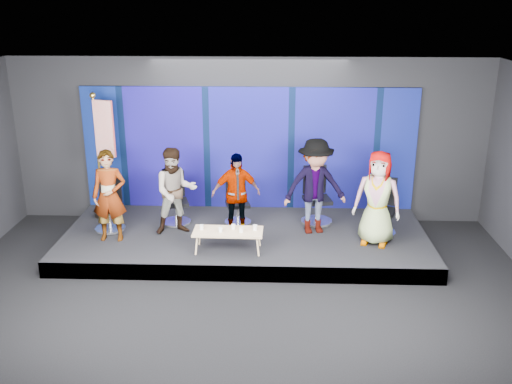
% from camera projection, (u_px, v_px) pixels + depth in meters
% --- Properties ---
extents(ground, '(10.00, 10.00, 0.00)m').
position_uv_depth(ground, '(237.00, 313.00, 8.83)').
color(ground, black).
rests_on(ground, ground).
extents(room_walls, '(10.02, 8.02, 3.51)m').
position_uv_depth(room_walls, '(235.00, 162.00, 8.04)').
color(room_walls, black).
rests_on(room_walls, ground).
extents(riser, '(7.00, 3.00, 0.30)m').
position_uv_depth(riser, '(246.00, 239.00, 11.15)').
color(riser, black).
rests_on(riser, ground).
extents(backdrop, '(7.00, 0.08, 2.60)m').
position_uv_depth(backdrop, '(249.00, 149.00, 12.05)').
color(backdrop, '#071D53').
rests_on(backdrop, riser).
extents(chair_a, '(0.62, 0.62, 1.07)m').
position_uv_depth(chair_a, '(110.00, 213.00, 11.12)').
color(chair_a, silver).
rests_on(chair_a, riser).
extents(panelist_a, '(0.64, 0.44, 1.73)m').
position_uv_depth(panelist_a, '(109.00, 196.00, 10.50)').
color(panelist_a, black).
rests_on(panelist_a, riser).
extents(chair_b, '(0.73, 0.73, 1.04)m').
position_uv_depth(chair_b, '(176.00, 207.00, 11.45)').
color(chair_b, silver).
rests_on(chair_b, riser).
extents(panelist_b, '(0.97, 0.85, 1.69)m').
position_uv_depth(panelist_b, '(175.00, 191.00, 10.82)').
color(panelist_b, black).
rests_on(panelist_b, riser).
extents(chair_c, '(0.67, 0.67, 0.98)m').
position_uv_depth(chair_c, '(237.00, 208.00, 11.45)').
color(chair_c, silver).
rests_on(chair_c, riser).
extents(panelist_c, '(1.00, 0.60, 1.59)m').
position_uv_depth(panelist_c, '(236.00, 194.00, 10.82)').
color(panelist_c, black).
rests_on(panelist_c, riser).
extents(chair_d, '(0.76, 0.76, 1.15)m').
position_uv_depth(chair_d, '(316.00, 205.00, 11.47)').
color(chair_d, silver).
rests_on(chair_d, riser).
extents(panelist_d, '(1.31, 0.90, 1.86)m').
position_uv_depth(panelist_d, '(315.00, 186.00, 10.82)').
color(panelist_d, black).
rests_on(panelist_d, riser).
extents(chair_e, '(0.78, 0.78, 1.09)m').
position_uv_depth(chair_e, '(381.00, 216.00, 10.94)').
color(chair_e, silver).
rests_on(chair_e, riser).
extents(panelist_e, '(1.00, 0.81, 1.76)m').
position_uv_depth(panelist_e, '(377.00, 198.00, 10.33)').
color(panelist_e, black).
rests_on(panelist_e, riser).
extents(coffee_table, '(1.25, 0.55, 0.38)m').
position_uv_depth(coffee_table, '(228.00, 232.00, 10.19)').
color(coffee_table, tan).
rests_on(coffee_table, riser).
extents(mug_a, '(0.07, 0.07, 0.09)m').
position_uv_depth(mug_a, '(202.00, 227.00, 10.22)').
color(mug_a, silver).
rests_on(mug_a, coffee_table).
extents(mug_b, '(0.07, 0.07, 0.08)m').
position_uv_depth(mug_b, '(221.00, 230.00, 10.11)').
color(mug_b, silver).
rests_on(mug_b, coffee_table).
extents(mug_c, '(0.07, 0.07, 0.09)m').
position_uv_depth(mug_c, '(233.00, 227.00, 10.24)').
color(mug_c, silver).
rests_on(mug_c, coffee_table).
extents(mug_d, '(0.08, 0.08, 0.09)m').
position_uv_depth(mug_d, '(241.00, 230.00, 10.09)').
color(mug_d, silver).
rests_on(mug_d, coffee_table).
extents(mug_e, '(0.08, 0.08, 0.09)m').
position_uv_depth(mug_e, '(255.00, 228.00, 10.19)').
color(mug_e, silver).
rests_on(mug_e, coffee_table).
extents(flag_stand, '(0.58, 0.34, 2.58)m').
position_uv_depth(flag_stand, '(103.00, 153.00, 11.42)').
color(flag_stand, black).
rests_on(flag_stand, riser).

